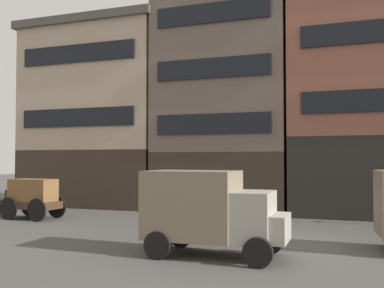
# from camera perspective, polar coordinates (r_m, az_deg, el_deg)

# --- Properties ---
(ground_plane) EXTENTS (120.00, 120.00, 0.00)m
(ground_plane) POSITION_cam_1_polar(r_m,az_deg,el_deg) (15.87, 13.87, -12.79)
(ground_plane) COLOR #4C4947
(building_far_left) EXTENTS (9.65, 7.35, 11.81)m
(building_far_left) POSITION_cam_1_polar(r_m,az_deg,el_deg) (29.87, -11.29, 3.73)
(building_far_left) COLOR #33281E
(building_far_left) RESTS_ON ground_plane
(building_center_left) EXTENTS (8.07, 7.35, 15.94)m
(building_center_left) POSITION_cam_1_polar(r_m,az_deg,el_deg) (26.93, 4.75, 8.78)
(building_center_left) COLOR #33281E
(building_center_left) RESTS_ON ground_plane
(building_center_right) EXTENTS (9.73, 7.35, 14.62)m
(building_center_right) POSITION_cam_1_polar(r_m,az_deg,el_deg) (26.10, 23.45, 7.80)
(building_center_right) COLOR black
(building_center_right) RESTS_ON ground_plane
(cargo_wagon) EXTENTS (3.00, 1.69, 1.98)m
(cargo_wagon) POSITION_cam_1_polar(r_m,az_deg,el_deg) (23.11, -20.39, -6.43)
(cargo_wagon) COLOR #3D2819
(cargo_wagon) RESTS_ON ground_plane
(delivery_truck_far) EXTENTS (4.38, 2.19, 2.62)m
(delivery_truck_far) POSITION_cam_1_polar(r_m,az_deg,el_deg) (13.44, 2.41, -8.68)
(delivery_truck_far) COLOR gray
(delivery_truck_far) RESTS_ON ground_plane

